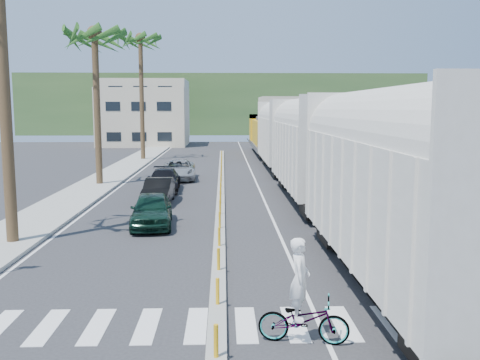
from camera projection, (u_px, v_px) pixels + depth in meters
name	position (u px, v px, depth m)	size (l,w,h in m)	color
ground	(218.00, 296.00, 15.00)	(140.00, 140.00, 0.00)	#28282B
sidewalk	(106.00, 179.00, 39.49)	(3.00, 90.00, 0.15)	gray
rails	(284.00, 174.00, 42.89)	(1.56, 100.00, 0.06)	black
median	(221.00, 188.00, 34.76)	(0.45, 60.00, 0.85)	gray
crosswalk	(217.00, 325.00, 13.02)	(14.00, 2.20, 0.01)	silver
lane_markings	(192.00, 179.00, 39.70)	(9.42, 90.00, 0.01)	silver
freight_train	(296.00, 144.00, 35.61)	(3.00, 60.94, 5.85)	beige
palm_trees	(100.00, 25.00, 35.79)	(3.50, 37.20, 13.75)	brown
buildings	(182.00, 114.00, 85.20)	(38.00, 27.00, 10.00)	beige
hillside	(222.00, 105.00, 113.26)	(80.00, 20.00, 12.00)	#385628
car_lead	(152.00, 210.00, 23.81)	(2.13, 4.54, 1.50)	black
car_second	(159.00, 191.00, 29.62)	(1.51, 4.21, 1.38)	black
car_third	(164.00, 180.00, 34.00)	(2.16, 4.92, 1.41)	black
car_rear	(179.00, 170.00, 39.50)	(2.70, 5.35, 1.45)	#A4A7A9
cyclist	(303.00, 310.00, 11.93)	(1.48, 2.31, 2.42)	#9EA0A5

